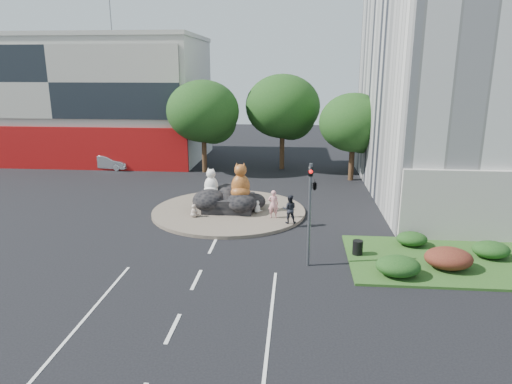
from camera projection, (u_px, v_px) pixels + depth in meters
ground at (197, 280)px, 20.41m from camera, size 120.00×120.00×0.00m
roundabout_island at (229, 211)px, 30.00m from camera, size 10.00×10.00×0.20m
rock_plinth at (229, 203)px, 29.86m from camera, size 3.20×2.60×0.90m
shophouse_block at (81, 99)px, 47.19m from camera, size 25.20×12.30×17.40m
grass_verge at (451, 261)px, 22.25m from camera, size 10.00×6.00×0.12m
tree_left at (204, 114)px, 40.60m from camera, size 6.46×6.46×8.27m
tree_mid at (283, 109)px, 41.85m from camera, size 6.84×6.84×8.76m
tree_right at (354, 125)px, 37.73m from camera, size 5.70×5.70×7.30m
hedge_near_green at (398, 266)px, 20.45m from camera, size 2.00×1.60×0.90m
hedge_red at (449, 258)px, 21.19m from camera, size 2.20×1.76×0.99m
hedge_mid_green at (491, 250)px, 22.44m from camera, size 1.80×1.44×0.81m
hedge_back_green at (412, 239)px, 24.00m from camera, size 1.60×1.28×0.72m
traffic_light at (312, 193)px, 20.95m from camera, size 0.44×1.24×5.00m
street_lamp at (446, 153)px, 25.83m from camera, size 2.34×0.22×8.06m
cat_white at (211, 181)px, 30.01m from camera, size 1.32×1.23×1.80m
cat_tabby at (241, 180)px, 29.17m from camera, size 1.41×1.23×2.31m
kitten_calico at (194, 210)px, 28.42m from camera, size 0.65×0.63×0.84m
kitten_white at (257, 206)px, 29.26m from camera, size 0.64×0.65×0.82m
pedestrian_pink at (273, 204)px, 28.13m from camera, size 0.65×0.43×1.75m
pedestrian_dark at (289, 209)px, 27.12m from camera, size 0.87×0.68×1.74m
parked_car at (108, 162)px, 42.94m from camera, size 4.30×1.94×1.37m
litter_bin at (358, 247)px, 22.83m from camera, size 0.68×0.68×0.73m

